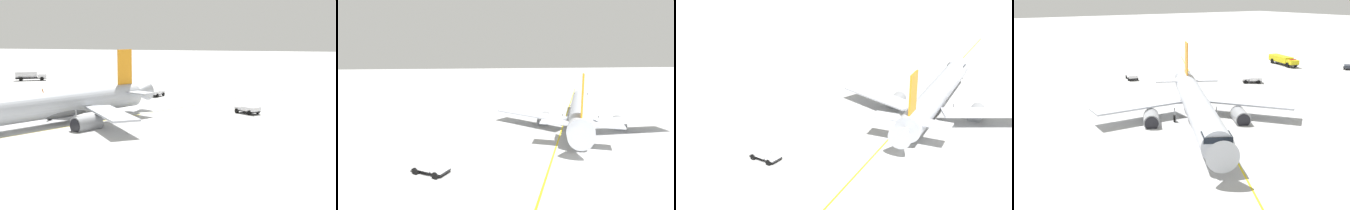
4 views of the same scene
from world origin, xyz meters
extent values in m
plane|color=#B2B2B2|center=(0.00, 0.00, 0.00)|extent=(600.00, 600.00, 0.00)
cylinder|color=#B2B7C1|center=(-5.76, 3.91, 2.98)|extent=(32.23, 19.01, 3.94)
cone|color=#B2B7C1|center=(-22.05, 12.20, 2.98)|extent=(4.37, 4.70, 3.75)
cone|color=#B2B7C1|center=(10.80, -4.52, 3.28)|extent=(5.08, 4.80, 3.35)
cube|color=black|center=(-20.08, 11.20, 3.86)|extent=(3.66, 4.08, 0.70)
ellipsoid|color=slate|center=(-4.24, 3.13, 1.89)|extent=(12.57, 8.74, 2.17)
cube|color=orange|center=(7.64, -2.91, 7.95)|extent=(2.96, 1.67, 5.99)
cube|color=#B2B7C1|center=(6.13, -5.86, 3.77)|extent=(4.61, 5.68, 0.20)
cube|color=#B2B7C1|center=(9.14, 0.04, 3.77)|extent=(4.61, 5.68, 0.20)
cube|color=#B2B7C1|center=(-6.92, -5.87, 2.29)|extent=(13.88, 12.04, 0.28)
cube|color=#B2B7C1|center=(1.47, 10.60, 2.29)|extent=(4.42, 14.66, 0.28)
cylinder|color=gray|center=(-8.35, -2.69, 0.81)|extent=(4.80, 4.07, 2.46)
cylinder|color=black|center=(-10.24, -1.73, 0.81)|extent=(1.08, 1.94, 2.10)
cylinder|color=gray|center=(-1.95, 9.89, 0.81)|extent=(4.80, 4.07, 2.46)
cylinder|color=black|center=(-3.83, 10.85, 0.81)|extent=(1.08, 1.94, 2.10)
cylinder|color=#9EA0A5|center=(-17.32, 9.80, 1.42)|extent=(0.20, 0.20, 1.74)
cylinder|color=black|center=(-17.32, 9.80, 0.55)|extent=(1.12, 0.77, 1.10)
cylinder|color=#9EA0A5|center=(-5.76, 0.13, 1.42)|extent=(0.20, 0.20, 1.74)
cylinder|color=black|center=(-5.76, 0.13, 0.55)|extent=(1.12, 0.77, 1.10)
cylinder|color=#9EA0A5|center=(-2.71, 6.14, 1.42)|extent=(0.20, 0.20, 1.74)
cylinder|color=black|center=(-2.71, 6.14, 0.55)|extent=(1.12, 0.77, 1.10)
cube|color=#232326|center=(11.80, -23.63, 0.50)|extent=(4.00, 4.52, 0.20)
cube|color=white|center=(12.68, -22.42, 0.88)|extent=(2.49, 2.30, 0.55)
cube|color=black|center=(13.00, -21.99, 0.96)|extent=(1.50, 1.13, 0.31)
cube|color=white|center=(11.36, -24.23, 0.95)|extent=(3.38, 3.52, 0.70)
cylinder|color=black|center=(11.82, -21.79, 0.40)|extent=(0.70, 0.81, 0.80)
cylinder|color=black|center=(13.55, -23.06, 0.40)|extent=(0.70, 0.81, 0.80)
cylinder|color=black|center=(10.12, -24.10, 0.40)|extent=(0.70, 0.81, 0.80)
cylinder|color=black|center=(11.85, -25.37, 0.40)|extent=(0.70, 0.81, 0.80)
cube|color=yellow|center=(-5.06, -0.05, 0.00)|extent=(117.03, 62.16, 0.01)
camera|label=1|loc=(-73.25, -31.57, 13.85)|focal=53.22mm
camera|label=2|loc=(41.65, -20.87, 13.06)|focal=28.27mm
camera|label=3|loc=(66.80, -14.85, 28.67)|focal=47.68mm
camera|label=4|loc=(-53.11, 37.12, 19.57)|focal=41.81mm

